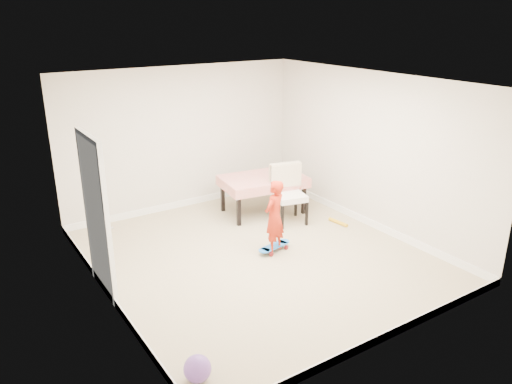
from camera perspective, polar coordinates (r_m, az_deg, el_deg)
ground at (r=7.57m, az=0.20°, el=-7.35°), size 5.00×5.00×0.00m
ceiling at (r=6.79m, az=0.22°, el=12.40°), size 4.50×5.00×0.04m
wall_back at (r=9.17m, az=-8.40°, el=6.01°), size 4.50×0.04×2.60m
wall_front at (r=5.32m, az=15.14°, el=-4.88°), size 4.50×0.04×2.60m
wall_left at (r=6.20m, az=-17.27°, el=-1.49°), size 0.04×5.00×2.60m
wall_right at (r=8.46m, az=12.97°, el=4.54°), size 0.04×5.00×2.60m
door at (r=6.57m, az=-17.73°, el=-2.91°), size 0.11×0.94×2.11m
baseboard_back at (r=9.54m, az=-8.06°, el=-1.23°), size 4.50×0.02×0.12m
baseboard_front at (r=5.93m, az=14.10°, el=-15.87°), size 4.50×0.02×0.12m
baseboard_left at (r=6.73m, az=-16.27°, el=-11.39°), size 0.02×5.00×0.12m
baseboard_right at (r=8.86m, az=12.40°, el=-3.21°), size 0.02×5.00×0.12m
dining_table at (r=9.06m, az=0.80°, el=-0.29°), size 1.58×1.12×0.68m
dining_chair at (r=8.58m, az=3.86°, el=-0.32°), size 0.68×0.74×1.02m
skateboard at (r=7.72m, az=2.10°, el=-6.43°), size 0.65×0.34×0.09m
child at (r=7.45m, az=2.10°, el=-3.06°), size 0.48×0.41×1.13m
balloon at (r=5.27m, az=-6.72°, el=-19.42°), size 0.28×0.28×0.28m
foam_toy at (r=8.78m, az=9.37°, el=-3.43°), size 0.11×0.40×0.06m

